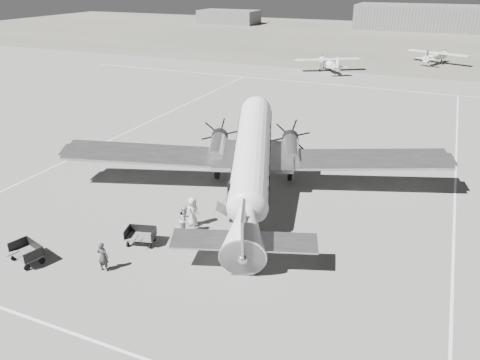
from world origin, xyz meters
name	(u,v)px	position (x,y,z in m)	size (l,w,h in m)	color
ground	(257,210)	(0.00, 0.00, 0.00)	(260.00, 260.00, 0.00)	slate
taxi_line_near	(133,355)	(0.00, -14.00, 0.01)	(60.00, 0.15, 0.01)	silver
taxi_line_right	(453,249)	(12.00, 0.00, 0.01)	(0.15, 80.00, 0.01)	silver
taxi_line_left	(124,133)	(-18.00, 10.00, 0.01)	(0.15, 60.00, 0.01)	silver
taxi_line_horizon	(364,87)	(0.00, 40.00, 0.01)	(90.00, 0.15, 0.01)	silver
grass_infield	(404,40)	(0.00, 95.00, 0.00)	(260.00, 90.00, 0.01)	#646255
hangar_main	(434,18)	(5.00, 120.00, 3.30)	(42.00, 14.00, 6.60)	#616161
shed_secondary	(229,17)	(-55.00, 115.00, 2.00)	(18.00, 10.00, 4.00)	#595959
dc3_airliner	(252,163)	(-1.06, 1.54, 2.68)	(28.12, 19.51, 5.36)	silver
light_plane_left	(328,65)	(-7.26, 49.27, 1.11)	(10.71, 8.69, 2.22)	silver
light_plane_right	(436,57)	(8.18, 63.61, 1.10)	(10.56, 8.56, 2.19)	silver
baggage_cart_near	(141,236)	(-4.66, -6.58, 0.49)	(1.74, 1.23, 0.98)	#595959
baggage_cart_far	(27,253)	(-9.23, -10.60, 0.53)	(1.89, 1.34, 1.07)	#595959
ground_crew	(103,257)	(-4.90, -9.59, 0.85)	(0.62, 0.40, 1.69)	#2F2F2F
ramp_agent	(185,220)	(-2.87, -4.53, 0.93)	(0.90, 0.70, 1.86)	#ADADAB
passenger	(193,212)	(-2.94, -3.46, 0.95)	(0.93, 0.60, 1.90)	#B7B7B4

